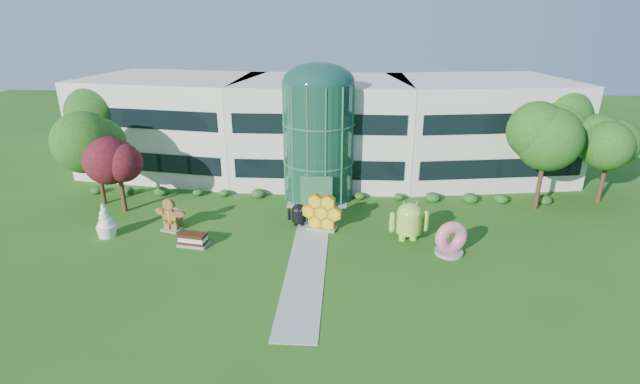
# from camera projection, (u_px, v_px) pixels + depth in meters

# --- Properties ---
(ground) EXTENTS (140.00, 140.00, 0.00)m
(ground) POSITION_uv_depth(u_px,v_px,m) (307.00, 263.00, 29.85)
(ground) COLOR #215114
(ground) RESTS_ON ground
(building) EXTENTS (46.00, 15.00, 9.30)m
(building) POSITION_uv_depth(u_px,v_px,m) (323.00, 128.00, 44.97)
(building) COLOR beige
(building) RESTS_ON ground
(atrium) EXTENTS (6.00, 6.00, 9.80)m
(atrium) POSITION_uv_depth(u_px,v_px,m) (319.00, 141.00, 39.29)
(atrium) COLOR #194738
(atrium) RESTS_ON ground
(walkway) EXTENTS (2.40, 20.00, 0.04)m
(walkway) POSITION_uv_depth(u_px,v_px,m) (310.00, 248.00, 31.71)
(walkway) COLOR #9E9E93
(walkway) RESTS_ON ground
(tree_red) EXTENTS (4.00, 4.00, 6.00)m
(tree_red) POSITION_uv_depth(u_px,v_px,m) (120.00, 176.00, 36.64)
(tree_red) COLOR #3F0C14
(tree_red) RESTS_ON ground
(trees_backdrop) EXTENTS (52.00, 8.00, 8.40)m
(trees_backdrop) POSITION_uv_depth(u_px,v_px,m) (319.00, 146.00, 40.47)
(trees_backdrop) COLOR #164F13
(trees_backdrop) RESTS_ON ground
(android_green) EXTENTS (3.13, 2.30, 3.28)m
(android_green) POSITION_uv_depth(u_px,v_px,m) (409.00, 219.00, 32.29)
(android_green) COLOR #8DCA40
(android_green) RESTS_ON ground
(android_black) EXTENTS (1.84, 1.29, 2.02)m
(android_black) POSITION_uv_depth(u_px,v_px,m) (299.00, 213.00, 34.77)
(android_black) COLOR black
(android_black) RESTS_ON ground
(donut) EXTENTS (2.56, 1.86, 2.41)m
(donut) POSITION_uv_depth(u_px,v_px,m) (450.00, 238.00, 30.53)
(donut) COLOR #D95285
(donut) RESTS_ON ground
(gingerbread) EXTENTS (2.96, 1.78, 2.56)m
(gingerbread) POSITION_uv_depth(u_px,v_px,m) (170.00, 214.00, 33.91)
(gingerbread) COLOR brown
(gingerbread) RESTS_ON ground
(ice_cream_sandwich) EXTENTS (2.19, 1.34, 0.91)m
(ice_cream_sandwich) POSITION_uv_depth(u_px,v_px,m) (193.00, 239.00, 31.92)
(ice_cream_sandwich) COLOR black
(ice_cream_sandwich) RESTS_ON ground
(honeycomb) EXTENTS (3.35, 1.81, 2.50)m
(honeycomb) POSITION_uv_depth(u_px,v_px,m) (322.00, 214.00, 34.11)
(honeycomb) COLOR yellow
(honeycomb) RESTS_ON ground
(froyo) EXTENTS (1.51, 1.51, 2.54)m
(froyo) POSITION_uv_depth(u_px,v_px,m) (105.00, 220.00, 32.98)
(froyo) COLOR white
(froyo) RESTS_ON ground
(cupcake) EXTENTS (1.26, 1.26, 1.44)m
(cupcake) POSITION_uv_depth(u_px,v_px,m) (175.00, 217.00, 34.85)
(cupcake) COLOR white
(cupcake) RESTS_ON ground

